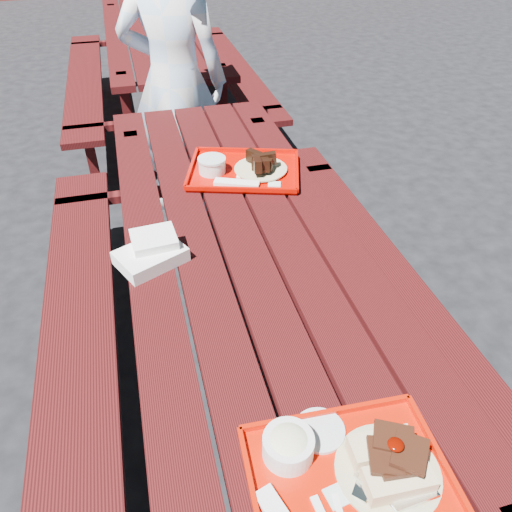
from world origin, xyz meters
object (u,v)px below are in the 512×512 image
picnic_table_near (245,290)px  person (175,82)px  far_tray (242,169)px  near_tray (347,466)px  picnic_table_far (159,55)px

picnic_table_near → person: bearing=91.0°
picnic_table_near → person: person is taller
far_tray → near_tray: bearing=-94.0°
far_tray → person: size_ratio=0.32×
picnic_table_near → picnic_table_far: 2.80m
picnic_table_near → near_tray: size_ratio=5.85×
near_tray → picnic_table_far: bearing=90.3°
picnic_table_far → person: size_ratio=1.52×
person → picnic_table_near: bearing=111.4°
far_tray → picnic_table_near: bearing=-102.7°
picnic_table_near → near_tray: 0.82m
picnic_table_far → person: person is taller
near_tray → person: size_ratio=0.26×
near_tray → person: 2.28m
picnic_table_near → person: size_ratio=1.52×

